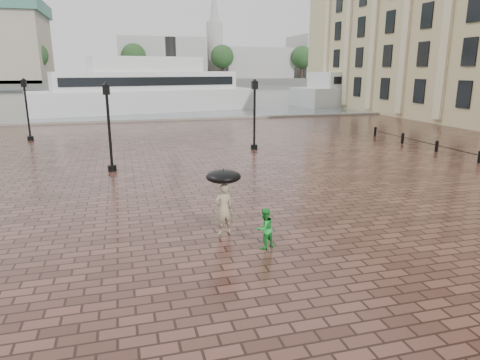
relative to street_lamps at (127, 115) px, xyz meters
The scene contains 13 objects.
ground 16.29m from the street_lamps, 71.94° to the right, with size 300.00×300.00×0.00m, color #382019.
harbour_water 76.86m from the street_lamps, 86.27° to the left, with size 240.00×240.00×0.00m, color #4D5A5E.
quay_edge 17.56m from the street_lamps, 73.30° to the left, with size 80.00×0.60×0.30m, color slate.
far_shore 144.76m from the street_lamps, 88.02° to the left, with size 300.00×60.00×2.00m, color #4C4C47.
distant_skyline 144.95m from the street_lamps, 68.47° to the left, with size 102.50×22.00×33.00m.
far_trees 122.97m from the street_lamps, 87.67° to the left, with size 188.00×8.00×13.50m.
bollard_row 21.04m from the street_lamps, 24.93° to the right, with size 0.22×21.22×0.73m.
street_lamps is the anchor object (origin of this frame).
adult_pedestrian 15.75m from the street_lamps, 80.58° to the right, with size 0.61×0.40×1.67m, color tan.
child_pedestrian 17.32m from the street_lamps, 78.44° to the right, with size 0.59×0.46×1.22m, color green.
ferry_near 27.84m from the street_lamps, 83.86° to the left, with size 28.42×12.13×9.07m.
ferry_far 48.22m from the street_lamps, 38.88° to the left, with size 27.90×10.76×8.92m.
umbrella 15.68m from the street_lamps, 80.58° to the right, with size 1.10×1.10×1.14m.
Camera 1 is at (-5.38, -12.68, 5.12)m, focal length 32.00 mm.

